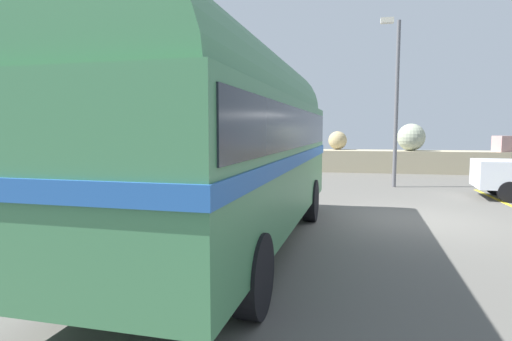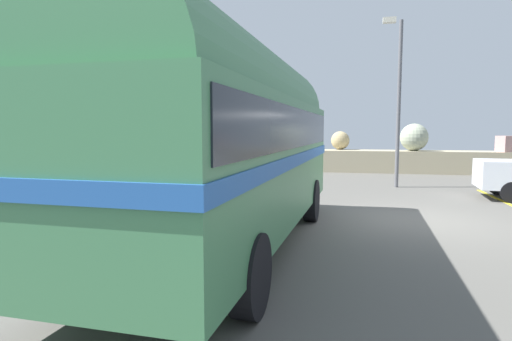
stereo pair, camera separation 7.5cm
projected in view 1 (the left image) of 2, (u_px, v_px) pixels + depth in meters
ground at (414, 220)px, 9.88m from camera, size 32.00×26.00×0.02m
breakwater at (376, 157)px, 21.28m from camera, size 31.36×2.23×2.48m
vintage_coach at (230, 134)px, 7.33m from camera, size 2.85×8.70×3.70m
lamp_post at (395, 94)px, 15.23m from camera, size 0.74×0.63×6.03m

